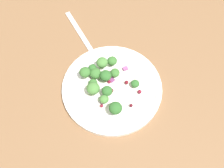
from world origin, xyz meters
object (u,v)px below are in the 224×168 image
object	(u,v)px
broccoli_floret_0	(95,73)
fork	(84,39)
broccoli_floret_2	(115,73)
plate	(112,88)
broccoli_floret_1	(104,99)

from	to	relation	value
broccoli_floret_0	fork	xyz separation A→B (cm)	(9.92, -6.98, -2.64)
broccoli_floret_0	broccoli_floret_2	distance (cm)	4.51
broccoli_floret_2	broccoli_floret_0	bearing A→B (deg)	42.74
plate	broccoli_floret_0	world-z (taller)	broccoli_floret_0
broccoli_floret_0	broccoli_floret_1	distance (cm)	6.80
plate	fork	world-z (taller)	plate
broccoli_floret_0	broccoli_floret_1	size ratio (longest dim) A/B	1.29
broccoli_floret_0	fork	size ratio (longest dim) A/B	0.15
plate	broccoli_floret_2	size ratio (longest dim) A/B	10.57
plate	broccoli_floret_1	world-z (taller)	broccoli_floret_1
fork	broccoli_floret_0	bearing A→B (deg)	144.88
broccoli_floret_1	broccoli_floret_0	bearing A→B (deg)	-33.25
broccoli_floret_1	fork	xyz separation A→B (cm)	(15.61, -10.71, -2.54)
plate	fork	size ratio (longest dim) A/B	1.29
plate	broccoli_floret_1	size ratio (longest dim) A/B	11.12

